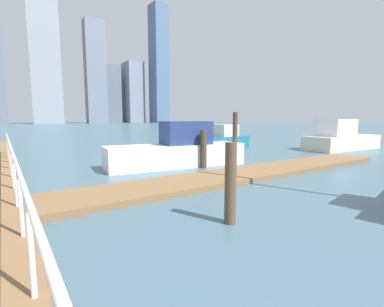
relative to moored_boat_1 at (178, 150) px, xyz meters
The scene contains 14 objects.
ground_plane 6.59m from the moored_boat_1, 121.06° to the left, with size 300.00×300.00×0.00m, color #476675.
floating_dock 3.65m from the moored_boat_1, 73.20° to the right, with size 15.83×2.00×0.18m, color olive.
boardwalk_railing 8.89m from the moored_boat_1, 137.31° to the right, with size 0.06×24.60×1.08m.
dock_piling_0 1.27m from the moored_boat_1, 60.31° to the right, with size 0.28×0.28×1.68m, color #473826.
dock_piling_1 3.07m from the moored_boat_1, 12.17° to the right, with size 0.25×0.25×2.51m, color #473826.
dock_piling_3 7.26m from the moored_boat_1, 113.26° to the right, with size 0.24×0.24×1.71m, color brown.
moored_boat_1 is the anchor object (origin of this frame).
moored_boat_3 7.95m from the moored_boat_1, 33.51° to the left, with size 4.31×1.94×1.76m.
moored_boat_4 13.15m from the moored_boat_1, ahead, with size 6.59×2.42×2.15m.
skyline_tower_3 132.02m from the moored_boat_1, 85.20° to the left, with size 11.69×12.96×76.57m, color #8C939E.
skyline_tower_4 131.80m from the moored_boat_1, 75.85° to the left, with size 9.06×7.19×47.66m, color slate.
skyline_tower_5 151.45m from the moored_boat_1, 73.03° to the left, with size 10.77×8.01×31.43m, color slate.
skyline_tower_6 151.51m from the moored_boat_1, 68.05° to the left, with size 8.95×13.20×33.36m, color gray.
skyline_tower_7 147.86m from the moored_boat_1, 62.45° to the left, with size 7.86×8.81×62.89m, color slate.
Camera 1 is at (-3.30, 3.61, 2.19)m, focal length 25.72 mm.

